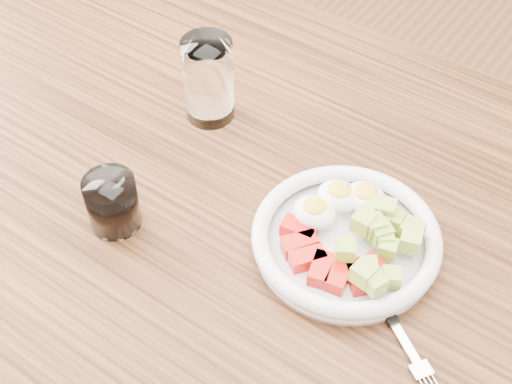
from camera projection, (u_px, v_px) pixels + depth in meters
dining_table at (258, 260)px, 1.01m from camera, size 1.50×0.90×0.77m
bowl at (348, 236)px, 0.89m from camera, size 0.24×0.24×0.06m
fork at (385, 310)px, 0.83m from camera, size 0.18×0.13×0.01m
water_glass at (208, 80)px, 1.02m from camera, size 0.07×0.07×0.13m
coffee_glass at (112, 203)px, 0.90m from camera, size 0.07×0.07×0.08m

